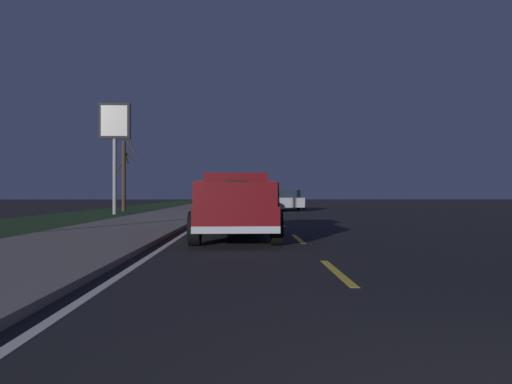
{
  "coord_description": "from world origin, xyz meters",
  "views": [
    {
      "loc": [
        -1.74,
        1.46,
        1.26
      ],
      "look_at": [
        12.9,
        1.13,
        1.32
      ],
      "focal_mm": 31.12,
      "sensor_mm": 36.0,
      "label": 1
    }
  ],
  "objects_px": {
    "pickup_truck": "(236,204)",
    "sedan_silver": "(289,200)",
    "bare_tree_far": "(124,174)",
    "gas_price_sign": "(115,131)",
    "street_light_near": "(4,55)",
    "sedan_blue": "(244,201)"
  },
  "relations": [
    {
      "from": "sedan_blue",
      "to": "street_light_near",
      "type": "distance_m",
      "value": 18.43
    },
    {
      "from": "sedan_blue",
      "to": "sedan_silver",
      "type": "xyz_separation_m",
      "value": [
        4.64,
        -3.37,
        0.0
      ]
    },
    {
      "from": "pickup_truck",
      "to": "sedan_silver",
      "type": "height_order",
      "value": "pickup_truck"
    },
    {
      "from": "sedan_silver",
      "to": "bare_tree_far",
      "type": "height_order",
      "value": "bare_tree_far"
    },
    {
      "from": "sedan_blue",
      "to": "gas_price_sign",
      "type": "distance_m",
      "value": 9.2
    },
    {
      "from": "sedan_blue",
      "to": "pickup_truck",
      "type": "bearing_deg",
      "value": 179.31
    },
    {
      "from": "sedan_silver",
      "to": "gas_price_sign",
      "type": "xyz_separation_m",
      "value": [
        -6.23,
        11.32,
        4.35
      ]
    },
    {
      "from": "sedan_blue",
      "to": "bare_tree_far",
      "type": "relative_size",
      "value": 0.82
    },
    {
      "from": "pickup_truck",
      "to": "bare_tree_far",
      "type": "distance_m",
      "value": 21.06
    },
    {
      "from": "gas_price_sign",
      "to": "bare_tree_far",
      "type": "bearing_deg",
      "value": 8.36
    },
    {
      "from": "pickup_truck",
      "to": "gas_price_sign",
      "type": "relative_size",
      "value": 0.8
    },
    {
      "from": "gas_price_sign",
      "to": "street_light_near",
      "type": "distance_m",
      "value": 15.19
    },
    {
      "from": "pickup_truck",
      "to": "sedan_blue",
      "type": "bearing_deg",
      "value": -0.69
    },
    {
      "from": "pickup_truck",
      "to": "bare_tree_far",
      "type": "xyz_separation_m",
      "value": [
        19.22,
        8.43,
        1.72
      ]
    },
    {
      "from": "pickup_truck",
      "to": "sedan_silver",
      "type": "xyz_separation_m",
      "value": [
        20.88,
        -3.56,
        -0.2
      ]
    },
    {
      "from": "sedan_blue",
      "to": "gas_price_sign",
      "type": "bearing_deg",
      "value": 101.3
    },
    {
      "from": "pickup_truck",
      "to": "gas_price_sign",
      "type": "distance_m",
      "value": 17.09
    },
    {
      "from": "pickup_truck",
      "to": "street_light_near",
      "type": "distance_m",
      "value": 7.52
    },
    {
      "from": "sedan_blue",
      "to": "bare_tree_far",
      "type": "xyz_separation_m",
      "value": [
        2.98,
        8.62,
        1.91
      ]
    },
    {
      "from": "sedan_silver",
      "to": "gas_price_sign",
      "type": "bearing_deg",
      "value": 118.82
    },
    {
      "from": "sedan_blue",
      "to": "gas_price_sign",
      "type": "height_order",
      "value": "gas_price_sign"
    },
    {
      "from": "pickup_truck",
      "to": "street_light_near",
      "type": "xyz_separation_m",
      "value": [
        -0.47,
        6.3,
        4.07
      ]
    }
  ]
}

